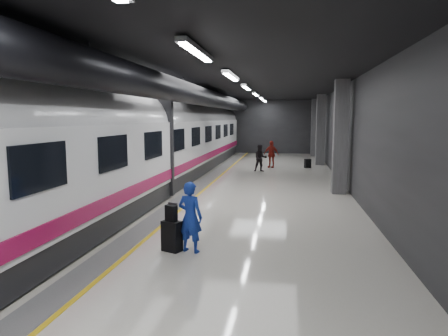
{
  "coord_description": "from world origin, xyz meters",
  "views": [
    {
      "loc": [
        2.52,
        -14.35,
        3.01
      ],
      "look_at": [
        0.4,
        -1.21,
        1.34
      ],
      "focal_mm": 32.0,
      "sensor_mm": 36.0,
      "label": 1
    }
  ],
  "objects": [
    {
      "name": "suitcase_far",
      "position": [
        3.7,
        10.13,
        0.27
      ],
      "size": [
        0.43,
        0.36,
        0.54
      ],
      "primitive_type": "cube",
      "rotation": [
        0.0,
        0.0,
        0.4
      ],
      "color": "black",
      "rests_on": "ground"
    },
    {
      "name": "platform_hall",
      "position": [
        -0.29,
        0.96,
        3.54
      ],
      "size": [
        10.02,
        40.02,
        4.51
      ],
      "color": "black",
      "rests_on": "ground"
    },
    {
      "name": "traveler_far_a",
      "position": [
        0.99,
        8.04,
        0.76
      ],
      "size": [
        0.86,
        0.75,
        1.52
      ],
      "primitive_type": "imported",
      "rotation": [
        0.0,
        0.0,
        0.26
      ],
      "color": "black",
      "rests_on": "ground"
    },
    {
      "name": "shoulder_bag",
      "position": [
        -0.06,
        -5.85,
        0.88
      ],
      "size": [
        0.31,
        0.25,
        0.36
      ],
      "primitive_type": "cube",
      "rotation": [
        0.0,
        0.0,
        -0.49
      ],
      "color": "black",
      "rests_on": "suitcase_main"
    },
    {
      "name": "ground",
      "position": [
        0.0,
        0.0,
        0.0
      ],
      "size": [
        40.0,
        40.0,
        0.0
      ],
      "primitive_type": "plane",
      "color": "beige",
      "rests_on": "ground"
    },
    {
      "name": "train",
      "position": [
        -3.25,
        -0.0,
        2.07
      ],
      "size": [
        3.05,
        38.0,
        4.05
      ],
      "color": "black",
      "rests_on": "ground"
    },
    {
      "name": "suitcase_main",
      "position": [
        -0.05,
        -5.87,
        0.35
      ],
      "size": [
        0.5,
        0.41,
        0.7
      ],
      "primitive_type": "cube",
      "rotation": [
        0.0,
        0.0,
        -0.38
      ],
      "color": "black",
      "rests_on": "ground"
    },
    {
      "name": "traveler_main",
      "position": [
        0.38,
        -5.85,
        0.8
      ],
      "size": [
        0.67,
        0.52,
        1.61
      ],
      "primitive_type": "imported",
      "rotation": [
        0.0,
        0.0,
        2.88
      ],
      "color": "#182BB4",
      "rests_on": "ground"
    },
    {
      "name": "traveler_far_b",
      "position": [
        1.5,
        9.99,
        0.82
      ],
      "size": [
        1.04,
        0.72,
        1.63
      ],
      "primitive_type": "imported",
      "rotation": [
        0.0,
        0.0,
        -0.38
      ],
      "color": "maroon",
      "rests_on": "ground"
    }
  ]
}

